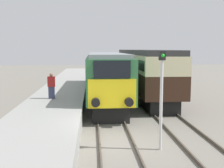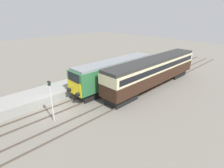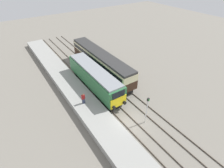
% 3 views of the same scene
% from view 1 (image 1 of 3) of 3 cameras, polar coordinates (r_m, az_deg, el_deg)
% --- Properties ---
extents(ground_plane, '(120.00, 120.00, 0.00)m').
position_cam_1_polar(ground_plane, '(12.37, 0.87, -11.90)').
color(ground_plane, slate).
extents(platform_left, '(3.50, 50.00, 0.98)m').
position_cam_1_polar(platform_left, '(20.09, -10.56, -3.15)').
color(platform_left, gray).
rests_on(platform_left, ground_plane).
extents(rails_near_track, '(1.51, 60.00, 0.14)m').
position_cam_1_polar(rails_near_track, '(17.14, -0.58, -6.24)').
color(rails_near_track, '#4C4238').
rests_on(rails_near_track, ground_plane).
extents(rails_far_track, '(1.50, 60.00, 0.14)m').
position_cam_1_polar(rails_far_track, '(17.67, 10.55, -5.95)').
color(rails_far_track, '#4C4238').
rests_on(rails_far_track, ground_plane).
extents(locomotive, '(2.70, 13.12, 3.74)m').
position_cam_1_polar(locomotive, '(20.64, -1.25, 1.69)').
color(locomotive, black).
rests_on(locomotive, ground_plane).
extents(passenger_carriage, '(2.75, 16.92, 3.96)m').
position_cam_1_polar(passenger_carriage, '(24.78, 6.20, 3.28)').
color(passenger_carriage, black).
rests_on(passenger_carriage, ground_plane).
extents(person_on_platform, '(0.44, 0.26, 1.58)m').
position_cam_1_polar(person_on_platform, '(17.69, -12.20, -0.43)').
color(person_on_platform, '#2D334C').
rests_on(person_on_platform, platform_left).
extents(signal_post, '(0.24, 0.28, 3.96)m').
position_cam_1_polar(signal_post, '(11.19, 10.01, -1.62)').
color(signal_post, silver).
rests_on(signal_post, ground_plane).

